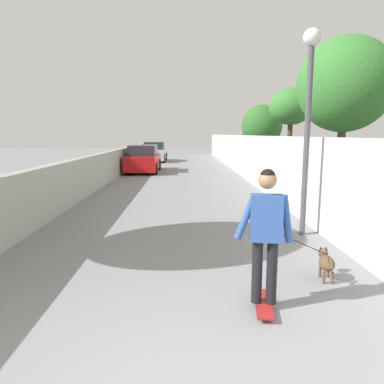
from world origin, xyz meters
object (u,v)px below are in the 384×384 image
Objects in this scene: tree_right_far at (345,85)px; skateboard at (263,304)px; tree_right_near at (262,126)px; car_near at (143,159)px; dog at (326,262)px; lamp_post at (309,97)px; car_far at (155,152)px; person_skateboarder at (266,226)px; tree_right_mid at (291,107)px.

skateboard is at bearing 149.60° from tree_right_far.
car_near is at bearing 96.38° from tree_right_near.
dog is 0.29× the size of car_near.
lamp_post is at bearing -10.49° from dog.
lamp_post is 3.35× the size of dog.
dog is (0.89, -1.13, 0.21)m from skateboard.
tree_right_near is at bearing -135.94° from car_far.
car_far is at bearing 19.86° from tree_right_far.
skateboard is at bearing -168.53° from car_near.
tree_right_far reaches higher than car_near.
skateboard is at bearing -172.21° from car_far.
lamp_post is at bearing 171.65° from tree_right_near.
person_skateboarder is 16.87m from car_near.
person_skateboarder is at bearing -168.53° from car_near.
lamp_post is 14.28m from car_near.
lamp_post is at bearing -25.51° from skateboard.
lamp_post is 2.54× the size of person_skateboarder.
car_near is at bearing 11.47° from person_skateboarder.
dog is (-4.92, 2.28, -3.21)m from tree_right_far.
tree_right_near is at bearing -1.13° from tree_right_far.
lamp_post reaches higher than car_near.
lamp_post is at bearing -166.90° from car_far.
tree_right_far is (-11.50, 0.23, 0.86)m from tree_right_near.
tree_right_mid reaches higher than car_near.
tree_right_far is 1.09× the size of car_near.
person_skateboarder is at bearing 128.02° from dog.
tree_right_near is 7.29m from car_near.
lamp_post is 3.62m from dog.
tree_right_near is at bearing -8.67° from dog.
dog is 0.31× the size of car_far.
car_near is (15.64, 4.49, 0.44)m from dog.
skateboard is (-11.31, 3.58, -3.22)m from tree_right_mid.
tree_right_near reaches higher than car_far.
tree_right_mid is at bearing -1.75° from tree_right_far.
tree_right_mid is 5.02× the size of skateboard.
tree_right_far is at bearing -36.22° from lamp_post.
skateboard is at bearing 168.14° from tree_right_near.
car_far is (21.22, 4.94, -2.21)m from lamp_post.
person_skateboarder is 24.76m from car_far.
person_skateboarder is at bearing 135.00° from skateboard.
skateboard is 0.49× the size of person_skateboarder.
tree_right_near is 0.91× the size of lamp_post.
car_far is at bearing 10.74° from dog.
tree_right_mid reaches higher than tree_right_near.
car_far is (8.01, -0.00, -0.00)m from car_near.
tree_right_mid is at bearing -152.34° from car_far.
person_skateboarder is 1.32× the size of dog.
skateboard is 1.00m from person_skateboarder.
person_skateboarder is (-17.31, 3.64, -1.55)m from tree_right_near.
lamp_post is at bearing 165.99° from tree_right_mid.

